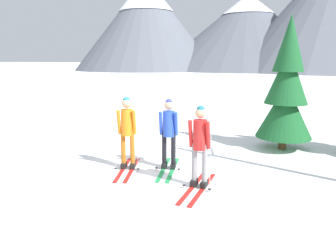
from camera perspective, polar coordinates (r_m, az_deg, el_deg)
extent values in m
plane|color=white|center=(7.56, -1.88, -8.25)|extent=(400.00, 400.00, 0.00)
cube|color=red|center=(7.74, -6.44, -7.74)|extent=(0.38, 1.69, 0.02)
cube|color=red|center=(7.79, -8.05, -7.67)|extent=(0.38, 1.69, 0.02)
cube|color=black|center=(7.81, -6.32, -7.01)|extent=(0.15, 0.28, 0.12)
cylinder|color=#B76019|center=(7.68, -6.39, -3.80)|extent=(0.11, 0.11, 0.83)
cube|color=black|center=(7.86, -7.90, -6.95)|extent=(0.15, 0.28, 0.12)
cylinder|color=#B76019|center=(7.72, -8.00, -3.76)|extent=(0.11, 0.11, 0.83)
cylinder|color=orange|center=(7.56, -7.32, 0.64)|extent=(0.28, 0.28, 0.62)
sphere|color=tan|center=(7.48, -7.41, 4.06)|extent=(0.22, 0.22, 0.22)
sphere|color=#1E6B7A|center=(7.47, -7.42, 4.57)|extent=(0.17, 0.17, 0.17)
cylinder|color=orange|center=(7.46, -6.06, 0.66)|extent=(0.11, 0.21, 0.59)
cylinder|color=orange|center=(7.54, -8.75, 0.69)|extent=(0.11, 0.21, 0.59)
cylinder|color=#A5A5AD|center=(7.46, -5.46, -3.57)|extent=(0.02, 0.02, 1.24)
cylinder|color=black|center=(7.62, -5.37, -7.64)|extent=(0.07, 0.07, 0.01)
cylinder|color=#A5A5AD|center=(7.57, -9.50, -3.45)|extent=(0.02, 0.02, 1.24)
cylinder|color=black|center=(7.73, -9.35, -7.46)|extent=(0.07, 0.07, 0.01)
cube|color=green|center=(7.69, 0.84, -7.79)|extent=(0.25, 1.72, 0.02)
cube|color=green|center=(7.73, -0.79, -7.71)|extent=(0.25, 1.72, 0.02)
cube|color=black|center=(7.76, 0.95, -7.06)|extent=(0.13, 0.27, 0.12)
cylinder|color=black|center=(7.63, 0.96, -3.92)|extent=(0.11, 0.11, 0.80)
cube|color=black|center=(7.80, -0.66, -6.98)|extent=(0.13, 0.27, 0.12)
cylinder|color=black|center=(7.66, -0.67, -3.85)|extent=(0.11, 0.11, 0.80)
cylinder|color=blue|center=(7.51, 0.14, 0.40)|extent=(0.28, 0.28, 0.60)
sphere|color=tan|center=(7.43, 0.15, 3.75)|extent=(0.22, 0.22, 0.22)
sphere|color=#2D389E|center=(7.42, 0.15, 4.25)|extent=(0.16, 0.16, 0.16)
cylinder|color=blue|center=(7.42, 1.45, 0.39)|extent=(0.10, 0.20, 0.57)
cylinder|color=blue|center=(7.48, -1.29, 0.48)|extent=(0.10, 0.20, 0.57)
cylinder|color=#A5A5AD|center=(7.42, 1.99, -3.75)|extent=(0.02, 0.02, 1.21)
cylinder|color=black|center=(7.58, 1.96, -7.70)|extent=(0.07, 0.07, 0.01)
cylinder|color=#A5A5AD|center=(7.50, -2.11, -3.57)|extent=(0.02, 0.02, 1.21)
cylinder|color=black|center=(7.66, -2.08, -7.48)|extent=(0.07, 0.07, 0.01)
cube|color=#4C7238|center=(7.67, 0.34, 0.88)|extent=(0.27, 0.18, 0.36)
cube|color=red|center=(6.66, 6.23, -11.09)|extent=(0.33, 1.79, 0.02)
cube|color=red|center=(6.72, 4.39, -10.85)|extent=(0.33, 1.79, 0.02)
cube|color=black|center=(6.72, 6.48, -10.23)|extent=(0.14, 0.27, 0.12)
cylinder|color=gray|center=(6.57, 6.57, -6.63)|extent=(0.11, 0.11, 0.81)
cube|color=black|center=(6.78, 4.66, -9.99)|extent=(0.14, 0.27, 0.12)
cylinder|color=gray|center=(6.63, 4.73, -6.43)|extent=(0.11, 0.11, 0.81)
cylinder|color=red|center=(6.44, 5.75, -1.56)|extent=(0.28, 0.28, 0.61)
sphere|color=tan|center=(6.35, 5.84, 2.35)|extent=(0.22, 0.22, 0.22)
sphere|color=#1E6B7A|center=(6.34, 5.85, 2.94)|extent=(0.16, 0.16, 0.16)
cylinder|color=red|center=(6.33, 7.17, -1.67)|extent=(0.11, 0.21, 0.58)
cylinder|color=red|center=(6.43, 4.07, -1.40)|extent=(0.11, 0.21, 0.58)
cylinder|color=#A5A5AD|center=(6.34, 7.55, -6.57)|extent=(0.02, 0.02, 1.21)
cylinder|color=black|center=(6.53, 7.42, -11.12)|extent=(0.07, 0.07, 0.01)
cylinder|color=#A5A5AD|center=(6.49, 2.91, -6.05)|extent=(0.02, 0.02, 1.21)
cylinder|color=black|center=(6.68, 2.86, -10.52)|extent=(0.07, 0.07, 0.01)
cube|color=#4C7238|center=(6.59, 6.18, -0.99)|extent=(0.28, 0.19, 0.36)
cylinder|color=#51381E|center=(9.92, 19.82, -1.82)|extent=(0.23, 0.23, 0.74)
cone|color=#195628|center=(9.77, 20.14, 2.61)|extent=(1.58, 1.58, 1.56)
cone|color=#195628|center=(9.68, 20.56, 8.36)|extent=(1.20, 1.20, 1.56)
cone|color=#195628|center=(9.67, 20.96, 13.68)|extent=(0.86, 0.86, 1.56)
cone|color=slate|center=(77.46, -3.90, 17.61)|extent=(33.14, 33.14, 20.53)
cone|color=slate|center=(80.55, 13.92, 15.91)|extent=(43.19, 43.19, 17.26)
cone|color=white|center=(81.26, 14.15, 20.32)|extent=(12.38, 12.38, 4.71)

